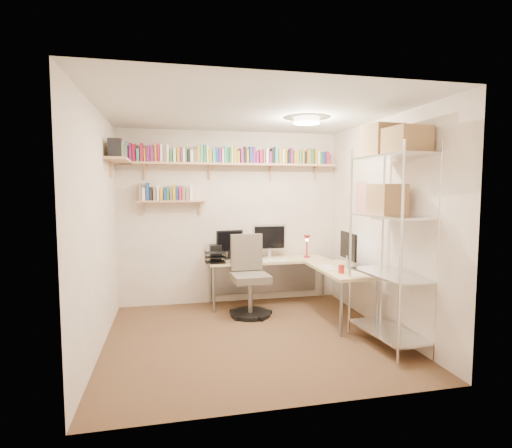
# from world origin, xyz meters

# --- Properties ---
(ground) EXTENTS (3.20, 3.20, 0.00)m
(ground) POSITION_xyz_m (0.00, 0.00, 0.00)
(ground) COLOR #422D1C
(ground) RESTS_ON ground
(room_shell) EXTENTS (3.24, 3.04, 2.52)m
(room_shell) POSITION_xyz_m (0.00, 0.00, 1.55)
(room_shell) COLOR #C1AF9D
(room_shell) RESTS_ON ground
(wall_shelves) EXTENTS (3.12, 1.09, 0.80)m
(wall_shelves) POSITION_xyz_m (-0.43, 1.30, 2.03)
(wall_shelves) COLOR tan
(wall_shelves) RESTS_ON ground
(corner_desk) EXTENTS (1.91, 1.73, 1.15)m
(corner_desk) POSITION_xyz_m (0.58, 0.99, 0.66)
(corner_desk) COLOR beige
(corner_desk) RESTS_ON ground
(office_chair) EXTENTS (0.56, 0.57, 1.06)m
(office_chair) POSITION_xyz_m (0.14, 0.81, 0.45)
(office_chair) COLOR black
(office_chair) RESTS_ON ground
(wire_rack) EXTENTS (0.53, 0.95, 2.35)m
(wire_rack) POSITION_xyz_m (1.36, -0.55, 1.72)
(wire_rack) COLOR silver
(wire_rack) RESTS_ON ground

